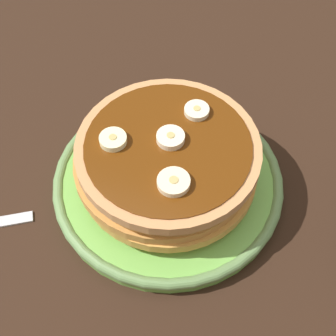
{
  "coord_description": "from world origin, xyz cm",
  "views": [
    {
      "loc": [
        11.52,
        -28.69,
        47.65
      ],
      "look_at": [
        0.0,
        0.0,
        3.87
      ],
      "focal_mm": 53.41,
      "sensor_mm": 36.0,
      "label": 1
    }
  ],
  "objects": [
    {
      "name": "ground_plane",
      "position": [
        0.0,
        0.0,
        -1.5
      ],
      "size": [
        140.0,
        140.0,
        3.0
      ],
      "primitive_type": "cube",
      "color": "black"
    },
    {
      "name": "plate",
      "position": [
        0.0,
        0.0,
        1.12
      ],
      "size": [
        25.57,
        25.57,
        2.08
      ],
      "color": "#72B74C",
      "rests_on": "ground_plane"
    },
    {
      "name": "pancake_stack",
      "position": [
        -0.01,
        0.12,
        4.79
      ],
      "size": [
        19.85,
        19.99,
        6.17
      ],
      "color": "#AD6327",
      "rests_on": "plate"
    },
    {
      "name": "banana_slice_0",
      "position": [
        0.14,
        0.7,
        8.19
      ],
      "size": [
        2.9,
        2.9,
        0.98
      ],
      "color": "#F5E2BE",
      "rests_on": "pancake_stack"
    },
    {
      "name": "banana_slice_1",
      "position": [
        2.25,
        -4.17,
        8.16
      ],
      "size": [
        3.2,
        3.2,
        0.91
      ],
      "color": "#F8E1B3",
      "rests_on": "pancake_stack"
    },
    {
      "name": "banana_slice_2",
      "position": [
        -5.3,
        -1.67,
        8.18
      ],
      "size": [
        2.8,
        2.8,
        0.96
      ],
      "color": "#F4EDB2",
      "rests_on": "pancake_stack"
    },
    {
      "name": "banana_slice_3",
      "position": [
        1.18,
        5.18,
        8.13
      ],
      "size": [
        2.66,
        2.66,
        0.85
      ],
      "color": "beige",
      "rests_on": "pancake_stack"
    }
  ]
}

